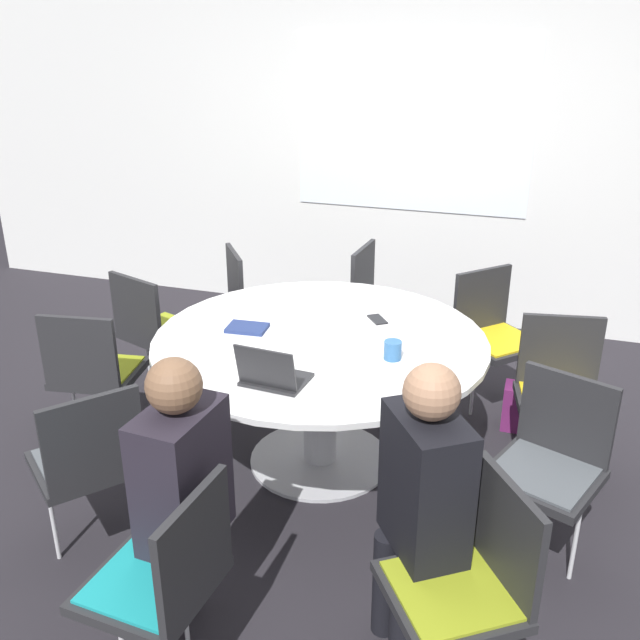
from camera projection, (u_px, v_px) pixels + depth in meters
The scene contains 20 objects.
ground_plane at pixel (320, 460), 4.00m from camera, with size 16.00×16.00×0.00m, color black.
wall_back at pixel (412, 151), 5.48m from camera, with size 8.00×0.07×2.70m.
conference_table at pixel (320, 364), 3.76m from camera, with size 1.74×1.74×0.76m.
chair_0 at pixel (166, 573), 2.45m from camera, with size 0.45×0.47×0.87m.
chair_1 at pixel (469, 575), 2.44m from camera, with size 0.60×0.60×0.87m.
chair_2 at pixel (551, 456), 3.10m from camera, with size 0.56×0.55×0.87m.
chair_3 at pixel (561, 387), 3.69m from camera, with size 0.51×0.49×0.87m.
chair_4 at pixel (493, 328), 4.40m from camera, with size 0.61×0.61×0.87m.
chair_5 at pixel (380, 297), 4.89m from camera, with size 0.45×0.47×0.87m.
chair_6 at pixel (254, 298), 4.87m from camera, with size 0.60×0.60×0.87m.
chair_7 at pixel (154, 325), 4.44m from camera, with size 0.55×0.54×0.87m.
chair_8 at pixel (93, 367), 3.91m from camera, with size 0.50×0.48×0.87m.
chair_9 at pixel (89, 456), 3.11m from camera, with size 0.60×0.61×0.87m.
person_0 at pixel (179, 483), 2.61m from camera, with size 0.28×0.38×1.22m.
person_1 at pixel (421, 492), 2.56m from camera, with size 0.39×0.42×1.22m.
laptop at pixel (272, 375), 3.20m from camera, with size 0.30×0.27×0.21m.
spiral_notebook at pixel (247, 328), 3.80m from camera, with size 0.22×0.17×0.02m.
coffee_cup at pixel (393, 350), 3.45m from camera, with size 0.09×0.09×0.09m.
cell_phone at pixel (377, 319), 3.92m from camera, with size 0.14×0.15×0.01m.
handbag at pixel (534, 409), 4.24m from camera, with size 0.36×0.16×0.28m.
Camera 1 is at (1.04, -3.21, 2.28)m, focal length 40.00 mm.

